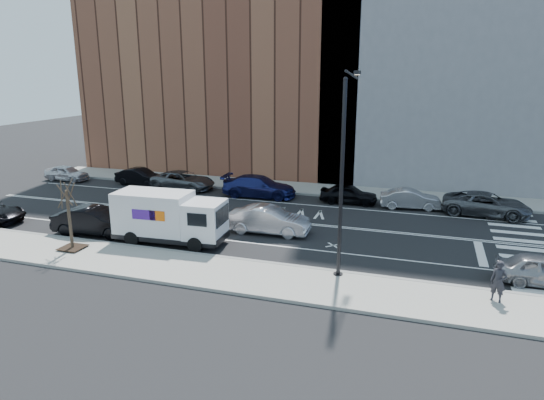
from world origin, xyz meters
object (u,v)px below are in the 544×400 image
Objects in this scene: far_parked_a at (67,173)px; far_parked_b at (140,177)px; fedex_van at (169,217)px; driving_sedan at (268,220)px; pedestrian at (498,281)px.

far_parked_a is 0.91× the size of far_parked_b.
fedex_van is 1.62× the size of far_parked_a.
far_parked_a is 0.81× the size of driving_sedan.
fedex_van is 19.82m from far_parked_a.
fedex_van is 1.30× the size of driving_sedan.
fedex_van is 3.66× the size of pedestrian.
pedestrian is (11.71, -5.71, 0.22)m from driving_sedan.
far_parked_a is at bearing 178.43° from pedestrian.
fedex_van is at bearing 122.58° from driving_sedan.
fedex_van is 16.61m from pedestrian.
far_parked_b is at bearing 57.20° from driving_sedan.
far_parked_b is 29.30m from pedestrian.
pedestrian is at bearing -112.12° from far_parked_b.
fedex_van reaches higher than driving_sedan.
fedex_van is 1.48× the size of far_parked_b.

